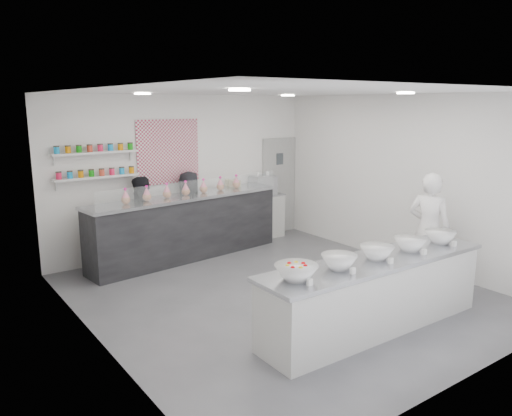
{
  "coord_description": "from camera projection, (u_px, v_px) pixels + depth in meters",
  "views": [
    {
      "loc": [
        -4.48,
        -5.58,
        2.84
      ],
      "look_at": [
        -0.17,
        0.4,
        1.29
      ],
      "focal_mm": 35.0,
      "sensor_mm": 36.0,
      "label": 1
    }
  ],
  "objects": [
    {
      "name": "back_door",
      "position": [
        279.0,
        186.0,
        11.04
      ],
      "size": [
        0.88,
        0.04,
        2.1
      ],
      "primitive_type": "cube",
      "color": "#969694",
      "rests_on": "floor"
    },
    {
      "name": "espresso_machine",
      "position": [
        263.0,
        186.0,
        10.53
      ],
      "size": [
        0.52,
        0.36,
        0.4
      ],
      "primitive_type": "cube",
      "color": "#93969E",
      "rests_on": "espresso_ledge"
    },
    {
      "name": "preserve_jars",
      "position": [
        96.0,
        161.0,
        8.48
      ],
      "size": [
        1.45,
        0.1,
        0.56
      ],
      "primitive_type": null,
      "color": "#F41E4E",
      "rests_on": "jar_shelf_lower"
    },
    {
      "name": "downlight_0",
      "position": [
        240.0,
        90.0,
        5.37
      ],
      "size": [
        0.24,
        0.24,
        0.02
      ],
      "primitive_type": "cylinder",
      "color": "white",
      "rests_on": "ceiling"
    },
    {
      "name": "right_wall",
      "position": [
        403.0,
        180.0,
        8.84
      ],
      "size": [
        0.0,
        6.0,
        6.0
      ],
      "primitive_type": "plane",
      "rotation": [
        1.57,
        0.0,
        -1.57
      ],
      "color": "white",
      "rests_on": "floor"
    },
    {
      "name": "back_wall",
      "position": [
        185.0,
        174.0,
        9.65
      ],
      "size": [
        5.5,
        0.0,
        5.5
      ],
      "primitive_type": "plane",
      "rotation": [
        1.57,
        0.0,
        0.0
      ],
      "color": "white",
      "rests_on": "floor"
    },
    {
      "name": "espresso_ledge",
      "position": [
        256.0,
        217.0,
        10.58
      ],
      "size": [
        1.26,
        0.4,
        0.94
      ],
      "primitive_type": "cube",
      "color": "beige",
      "rests_on": "floor"
    },
    {
      "name": "cookie_bags",
      "position": [
        186.0,
        188.0,
        9.08
      ],
      "size": [
        2.55,
        0.43,
        0.27
      ],
      "primitive_type": null,
      "rotation": [
        0.0,
        0.0,
        0.11
      ],
      "color": "pink",
      "rests_on": "back_bar"
    },
    {
      "name": "woman_prep",
      "position": [
        429.0,
        229.0,
        7.82
      ],
      "size": [
        0.63,
        0.77,
        1.8
      ],
      "primitive_type": "imported",
      "rotation": [
        0.0,
        0.0,
        1.92
      ],
      "color": "white",
      "rests_on": "floor"
    },
    {
      "name": "staff_right",
      "position": [
        190.0,
        213.0,
        9.51
      ],
      "size": [
        0.92,
        0.78,
        1.59
      ],
      "primitive_type": "imported",
      "rotation": [
        0.0,
        0.0,
        2.71
      ],
      "color": "black",
      "rests_on": "floor"
    },
    {
      "name": "left_wall",
      "position": [
        94.0,
        223.0,
        5.7
      ],
      "size": [
        0.0,
        6.0,
        6.0
      ],
      "primitive_type": "plane",
      "rotation": [
        1.57,
        0.0,
        1.57
      ],
      "color": "white",
      "rests_on": "floor"
    },
    {
      "name": "staff_left",
      "position": [
        140.0,
        220.0,
        8.94
      ],
      "size": [
        0.92,
        0.82,
        1.57
      ],
      "primitive_type": "imported",
      "rotation": [
        0.0,
        0.0,
        3.49
      ],
      "color": "black",
      "rests_on": "floor"
    },
    {
      "name": "ceiling",
      "position": [
        283.0,
        92.0,
        6.96
      ],
      "size": [
        6.0,
        6.0,
        0.0
      ],
      "primitive_type": "plane",
      "rotation": [
        3.14,
        0.0,
        0.0
      ],
      "color": "white",
      "rests_on": "floor"
    },
    {
      "name": "jar_shelf_upper",
      "position": [
        95.0,
        153.0,
        8.47
      ],
      "size": [
        1.45,
        0.22,
        0.04
      ],
      "primitive_type": "cube",
      "color": "silver",
      "rests_on": "back_wall"
    },
    {
      "name": "downlight_2",
      "position": [
        142.0,
        94.0,
        7.44
      ],
      "size": [
        0.24,
        0.24,
        0.02
      ],
      "primitive_type": "cylinder",
      "color": "white",
      "rests_on": "ceiling"
    },
    {
      "name": "downlight_3",
      "position": [
        288.0,
        95.0,
        9.04
      ],
      "size": [
        0.24,
        0.24,
        0.02
      ],
      "primitive_type": "cylinder",
      "color": "white",
      "rests_on": "ceiling"
    },
    {
      "name": "prep_counter",
      "position": [
        375.0,
        294.0,
        6.34
      ],
      "size": [
        3.41,
        0.82,
        0.93
      ],
      "primitive_type": "cube",
      "rotation": [
        0.0,
        0.0,
        -0.01
      ],
      "color": "beige",
      "rests_on": "floor"
    },
    {
      "name": "cup_stacks",
      "position": [
        235.0,
        189.0,
        10.13
      ],
      "size": [
        0.28,
        0.24,
        0.38
      ],
      "primitive_type": null,
      "color": "tan",
      "rests_on": "espresso_ledge"
    },
    {
      "name": "back_bar",
      "position": [
        187.0,
        227.0,
        9.23
      ],
      "size": [
        3.89,
        1.11,
        1.19
      ],
      "primitive_type": "cube",
      "rotation": [
        0.0,
        0.0,
        0.11
      ],
      "color": "black",
      "rests_on": "floor"
    },
    {
      "name": "sneeze_guard",
      "position": [
        196.0,
        189.0,
        8.83
      ],
      "size": [
        3.76,
        0.43,
        0.32
      ],
      "primitive_type": "cube",
      "rotation": [
        0.0,
        0.0,
        0.11
      ],
      "color": "white",
      "rests_on": "back_bar"
    },
    {
      "name": "jar_shelf_lower",
      "position": [
        97.0,
        177.0,
        8.55
      ],
      "size": [
        1.45,
        0.22,
        0.04
      ],
      "primitive_type": "cube",
      "color": "silver",
      "rests_on": "back_wall"
    },
    {
      "name": "pattern_panel",
      "position": [
        168.0,
        152.0,
        9.34
      ],
      "size": [
        1.25,
        0.03,
        1.2
      ],
      "primitive_type": "cube",
      "color": "#A32240",
      "rests_on": "back_wall"
    },
    {
      "name": "downlight_1",
      "position": [
        406.0,
        93.0,
        6.97
      ],
      "size": [
        0.24,
        0.24,
        0.02
      ],
      "primitive_type": "cylinder",
      "color": "white",
      "rests_on": "ceiling"
    },
    {
      "name": "floor",
      "position": [
        281.0,
        294.0,
        7.58
      ],
      "size": [
        6.0,
        6.0,
        0.0
      ],
      "primitive_type": "plane",
      "color": "#515156",
      "rests_on": "ground"
    },
    {
      "name": "prep_bowls",
      "position": [
        377.0,
        253.0,
        6.23
      ],
      "size": [
        3.03,
        0.57,
        0.17
      ],
      "primitive_type": null,
      "rotation": [
        0.0,
        0.0,
        -0.01
      ],
      "color": "white",
      "rests_on": "prep_counter"
    },
    {
      "name": "label_cards",
      "position": [
        412.0,
        267.0,
        5.82
      ],
      "size": [
        2.66,
        0.04,
        0.07
      ],
      "primitive_type": null,
      "color": "white",
      "rests_on": "prep_counter"
    }
  ]
}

